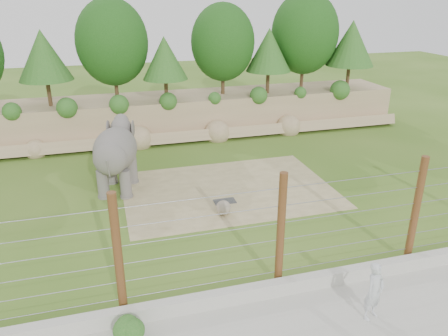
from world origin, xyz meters
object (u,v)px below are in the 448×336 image
object	(u,v)px
elephant	(116,159)
zookeeper	(374,291)
barrier_fence	(281,231)
stone_ball	(223,208)

from	to	relation	value
elephant	zookeeper	xyz separation A→B (m)	(6.65, -11.22, -0.68)
elephant	barrier_fence	size ratio (longest dim) A/B	0.20
barrier_fence	stone_ball	bearing A→B (deg)	94.73
barrier_fence	elephant	bearing A→B (deg)	117.14
elephant	stone_ball	distance (m)	5.84
stone_ball	barrier_fence	distance (m)	5.40
stone_ball	barrier_fence	size ratio (longest dim) A/B	0.03
stone_ball	barrier_fence	xyz separation A→B (m)	(0.42, -5.12, 1.66)
stone_ball	zookeeper	bearing A→B (deg)	-71.47
barrier_fence	zookeeper	bearing A→B (deg)	-47.57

